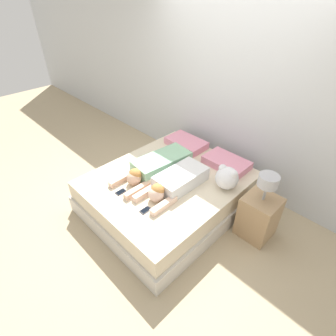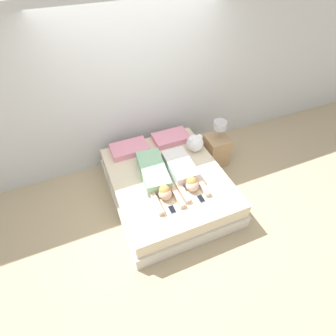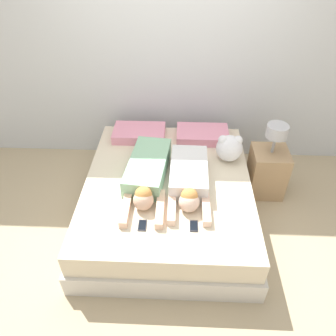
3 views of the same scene
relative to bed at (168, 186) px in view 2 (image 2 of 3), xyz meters
The scene contains 11 objects.
ground_plane 0.23m from the bed, ahead, with size 12.00×12.00×0.00m, color tan.
wall_back 1.56m from the bed, 90.00° to the left, with size 12.00×0.06×2.60m.
bed is the anchor object (origin of this frame).
pillow_head_left 0.88m from the bed, 116.05° to the left, with size 0.59×0.37×0.10m.
pillow_head_right 0.88m from the bed, 63.95° to the left, with size 0.59×0.37×0.10m.
person_left 0.39m from the bed, behind, with size 0.43×1.12×0.21m.
person_right 0.39m from the bed, 21.49° to the right, with size 0.37×0.94×0.21m.
cell_phone_left 0.67m from the bed, 107.79° to the right, with size 0.07×0.12×0.01m.
cell_phone_right 0.68m from the bed, 67.44° to the right, with size 0.07×0.12×0.01m.
plush_toy 0.82m from the bed, 30.45° to the left, with size 0.27×0.27×0.29m.
nightstand 1.16m from the bed, 20.77° to the left, with size 0.38×0.38×0.87m.
Camera 2 is at (-1.03, -2.46, 3.28)m, focal length 28.00 mm.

